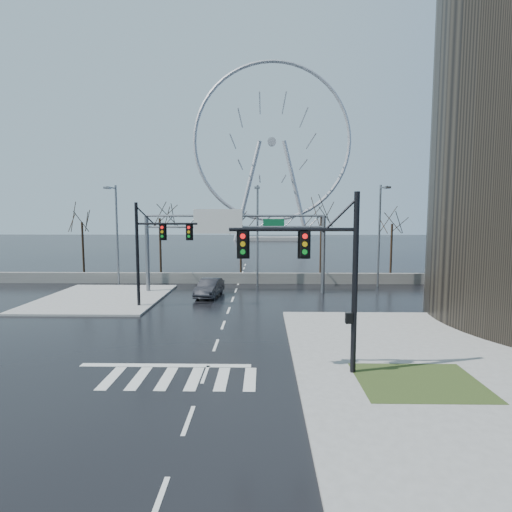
{
  "coord_description": "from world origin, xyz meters",
  "views": [
    {
      "loc": [
        2.55,
        -20.99,
        6.96
      ],
      "look_at": [
        2.03,
        8.67,
        4.0
      ],
      "focal_mm": 28.0,
      "sensor_mm": 36.0,
      "label": 1
    }
  ],
  "objects_px": {
    "sign_gantry": "(231,236)",
    "signal_mast_near": "(324,265)",
    "signal_mast_far": "(152,245)",
    "car": "(209,288)",
    "ferris_wheel": "(272,149)"
  },
  "relations": [
    {
      "from": "signal_mast_far",
      "to": "car",
      "type": "xyz_separation_m",
      "value": [
        3.75,
        4.28,
        -4.07
      ]
    },
    {
      "from": "sign_gantry",
      "to": "car",
      "type": "height_order",
      "value": "sign_gantry"
    },
    {
      "from": "signal_mast_far",
      "to": "car",
      "type": "relative_size",
      "value": 1.72
    },
    {
      "from": "car",
      "to": "signal_mast_near",
      "type": "bearing_deg",
      "value": -59.53
    },
    {
      "from": "signal_mast_far",
      "to": "ferris_wheel",
      "type": "height_order",
      "value": "ferris_wheel"
    },
    {
      "from": "signal_mast_near",
      "to": "sign_gantry",
      "type": "relative_size",
      "value": 0.49
    },
    {
      "from": "signal_mast_near",
      "to": "signal_mast_far",
      "type": "height_order",
      "value": "same"
    },
    {
      "from": "sign_gantry",
      "to": "car",
      "type": "xyz_separation_m",
      "value": [
        -1.75,
        -1.72,
        -4.42
      ]
    },
    {
      "from": "signal_mast_far",
      "to": "signal_mast_near",
      "type": "bearing_deg",
      "value": -49.74
    },
    {
      "from": "signal_mast_far",
      "to": "car",
      "type": "height_order",
      "value": "signal_mast_far"
    },
    {
      "from": "signal_mast_far",
      "to": "sign_gantry",
      "type": "relative_size",
      "value": 0.49
    },
    {
      "from": "signal_mast_near",
      "to": "signal_mast_far",
      "type": "distance_m",
      "value": 17.03
    },
    {
      "from": "car",
      "to": "ferris_wheel",
      "type": "bearing_deg",
      "value": 92.7
    },
    {
      "from": "signal_mast_near",
      "to": "sign_gantry",
      "type": "bearing_deg",
      "value": 106.19
    },
    {
      "from": "sign_gantry",
      "to": "signal_mast_near",
      "type": "bearing_deg",
      "value": -73.81
    }
  ]
}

